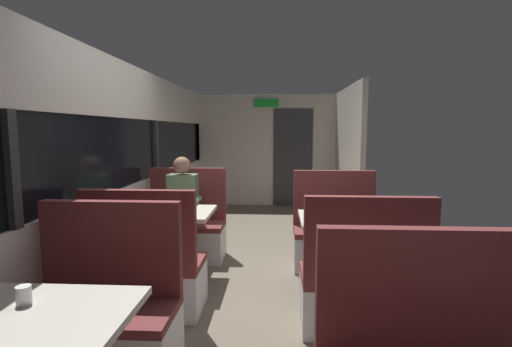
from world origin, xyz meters
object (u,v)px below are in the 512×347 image
(dining_table_rear_aisle, at_px, (347,228))
(seated_passenger, at_px, (184,216))
(bench_mid_window_facing_entry, at_px, (186,232))
(dining_table_near_window, at_px, (30,337))
(bench_rear_aisle_facing_end, at_px, (362,290))
(bench_near_window_facing_entry, at_px, (103,323))
(coffee_cup_primary, at_px, (24,295))
(dining_table_mid_window, at_px, (169,220))
(bench_mid_window_facing_end, at_px, (147,275))
(bench_rear_aisle_facing_entry, at_px, (335,239))

(dining_table_rear_aisle, bearing_deg, seated_passenger, 155.20)
(bench_mid_window_facing_entry, bearing_deg, dining_table_near_window, -90.00)
(dining_table_near_window, xyz_separation_m, bench_rear_aisle_facing_end, (1.79, 1.31, -0.31))
(seated_passenger, bearing_deg, dining_table_rear_aisle, -24.80)
(bench_near_window_facing_entry, distance_m, coffee_cup_primary, 0.75)
(dining_table_near_window, distance_m, dining_table_mid_window, 2.21)
(bench_mid_window_facing_end, bearing_deg, seated_passenger, 90.00)
(bench_near_window_facing_entry, height_order, coffee_cup_primary, bench_near_window_facing_entry)
(dining_table_near_window, distance_m, bench_mid_window_facing_end, 1.54)
(dining_table_rear_aisle, bearing_deg, bench_near_window_facing_entry, -143.75)
(bench_mid_window_facing_entry, bearing_deg, seated_passenger, -90.00)
(bench_mid_window_facing_end, bearing_deg, dining_table_near_window, -90.00)
(dining_table_near_window, distance_m, seated_passenger, 2.84)
(bench_mid_window_facing_entry, distance_m, coffee_cup_primary, 2.84)
(dining_table_near_window, bearing_deg, bench_rear_aisle_facing_end, 36.25)
(bench_mid_window_facing_entry, bearing_deg, bench_mid_window_facing_end, -90.00)
(dining_table_rear_aisle, bearing_deg, dining_table_mid_window, 173.62)
(dining_table_near_window, height_order, bench_mid_window_facing_entry, bench_mid_window_facing_entry)
(dining_table_near_window, relative_size, bench_near_window_facing_entry, 0.82)
(dining_table_mid_window, bearing_deg, dining_table_rear_aisle, -6.38)
(bench_mid_window_facing_end, bearing_deg, dining_table_rear_aisle, 15.59)
(dining_table_rear_aisle, height_order, seated_passenger, seated_passenger)
(bench_mid_window_facing_end, xyz_separation_m, coffee_cup_primary, (-0.09, -1.40, 0.46))
(coffee_cup_primary, bearing_deg, dining_table_mid_window, 87.50)
(bench_mid_window_facing_entry, height_order, coffee_cup_primary, bench_mid_window_facing_entry)
(dining_table_near_window, xyz_separation_m, dining_table_mid_window, (0.00, 2.21, 0.00))
(dining_table_mid_window, bearing_deg, bench_rear_aisle_facing_entry, 15.59)
(bench_mid_window_facing_end, relative_size, seated_passenger, 0.87)
(bench_mid_window_facing_end, xyz_separation_m, seated_passenger, (0.00, 1.33, 0.21))
(bench_near_window_facing_entry, relative_size, seated_passenger, 0.87)
(bench_rear_aisle_facing_end, bearing_deg, dining_table_mid_window, 153.32)
(bench_near_window_facing_entry, distance_m, dining_table_mid_window, 1.54)
(bench_rear_aisle_facing_end, bearing_deg, seated_passenger, 139.54)
(bench_rear_aisle_facing_entry, relative_size, coffee_cup_primary, 12.22)
(dining_table_near_window, distance_m, bench_rear_aisle_facing_entry, 3.26)
(dining_table_mid_window, distance_m, bench_mid_window_facing_entry, 0.77)
(bench_rear_aisle_facing_entry, distance_m, coffee_cup_primary, 3.24)
(dining_table_near_window, height_order, seated_passenger, seated_passenger)
(bench_mid_window_facing_end, bearing_deg, bench_rear_aisle_facing_end, -6.38)
(seated_passenger, height_order, coffee_cup_primary, seated_passenger)
(seated_passenger, relative_size, coffee_cup_primary, 14.00)
(dining_table_near_window, xyz_separation_m, bench_rear_aisle_facing_entry, (1.79, 2.71, -0.31))
(bench_near_window_facing_entry, height_order, dining_table_rear_aisle, bench_near_window_facing_entry)
(coffee_cup_primary, bearing_deg, bench_rear_aisle_facing_entry, 54.13)
(bench_near_window_facing_entry, relative_size, bench_rear_aisle_facing_entry, 1.00)
(dining_table_mid_window, distance_m, bench_rear_aisle_facing_entry, 1.88)
(dining_table_mid_window, relative_size, bench_rear_aisle_facing_end, 0.82)
(bench_mid_window_facing_end, bearing_deg, bench_rear_aisle_facing_entry, 33.81)
(dining_table_near_window, xyz_separation_m, coffee_cup_primary, (-0.09, 0.11, 0.15))
(dining_table_near_window, distance_m, bench_rear_aisle_facing_end, 2.24)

